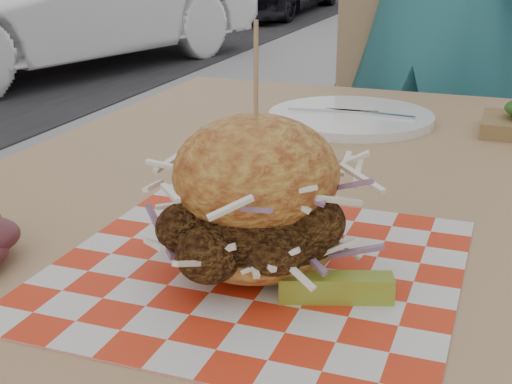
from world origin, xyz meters
TOP-DOWN VIEW (x-y plane):
  - diner at (-0.26, 1.10)m, footprint 0.71×0.54m
  - patio_table at (-0.31, 0.04)m, footprint 0.80×1.20m
  - patio_chair at (-0.34, 1.05)m, footprint 0.54×0.54m
  - paper_liner at (-0.26, -0.20)m, footprint 0.36×0.36m
  - sandwich at (-0.26, -0.20)m, footprint 0.19×0.19m
  - pickle_spear at (-0.18, -0.24)m, footprint 0.10×0.05m
  - place_setting at (-0.31, 0.37)m, footprint 0.27×0.27m

SIDE VIEW (x-z plane):
  - patio_chair at x=-0.34m, z-range 0.08..1.03m
  - patio_table at x=-0.31m, z-range 0.30..1.05m
  - paper_liner at x=-0.26m, z-range 0.75..0.75m
  - place_setting at x=-0.31m, z-range 0.75..0.77m
  - pickle_spear at x=-0.18m, z-range 0.75..0.77m
  - sandwich at x=-0.26m, z-range 0.70..0.92m
  - diner at x=-0.26m, z-range 0.00..1.77m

